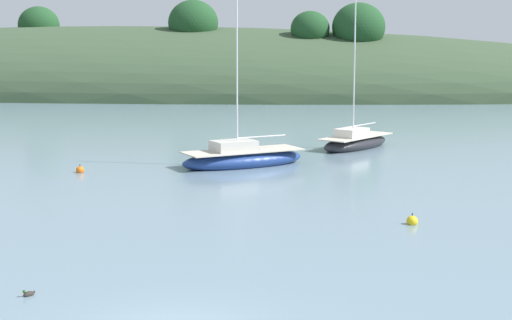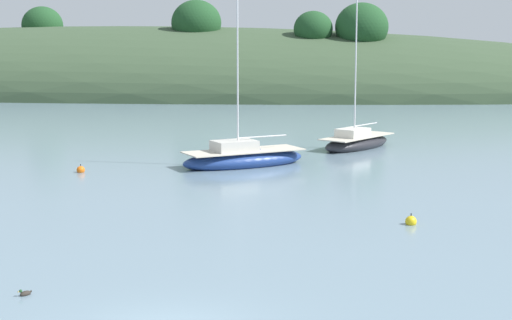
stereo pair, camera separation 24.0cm
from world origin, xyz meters
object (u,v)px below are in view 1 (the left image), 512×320
(sailboat_navy_dinghy, at_px, (355,142))
(duck_lead, at_px, (29,294))
(mooring_buoy_inner, at_px, (412,221))
(mooring_buoy_channel, at_px, (80,170))
(sailboat_white_near, at_px, (242,158))

(sailboat_navy_dinghy, xyz_separation_m, duck_lead, (-9.59, -30.77, -0.35))
(sailboat_navy_dinghy, distance_m, mooring_buoy_inner, 21.13)
(mooring_buoy_channel, distance_m, duck_lead, 20.47)
(sailboat_white_near, relative_size, mooring_buoy_channel, 18.38)
(duck_lead, bearing_deg, mooring_buoy_channel, 104.46)
(mooring_buoy_inner, relative_size, duck_lead, 1.38)
(mooring_buoy_inner, height_order, duck_lead, mooring_buoy_inner)
(sailboat_white_near, bearing_deg, mooring_buoy_channel, -159.68)
(sailboat_white_near, relative_size, duck_lead, 25.32)
(sailboat_navy_dinghy, bearing_deg, duck_lead, -107.31)
(sailboat_navy_dinghy, xyz_separation_m, mooring_buoy_inner, (1.76, -21.05, -0.28))
(mooring_buoy_channel, height_order, mooring_buoy_inner, same)
(mooring_buoy_channel, bearing_deg, mooring_buoy_inner, -31.53)
(sailboat_navy_dinghy, bearing_deg, mooring_buoy_inner, -85.21)
(sailboat_white_near, bearing_deg, mooring_buoy_inner, -58.21)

